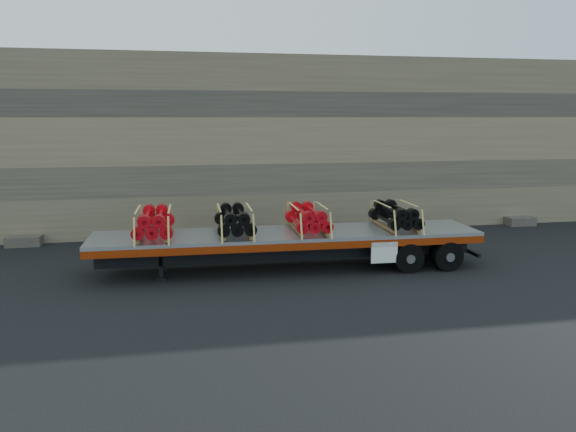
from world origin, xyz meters
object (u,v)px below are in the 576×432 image
Objects in this scene: trailer at (288,251)px; bundle_midfront at (234,221)px; bundle_rear at (395,216)px; bundle_front at (154,223)px; bundle_midrear at (308,219)px.

bundle_midfront is (-1.62, 0.04, 0.97)m from trailer.
bundle_midfront is at bearing 180.00° from trailer.
bundle_rear is (3.43, -0.08, 0.96)m from trailer.
bundle_front reaches higher than bundle_rear.
bundle_midfront is (2.34, -0.05, -0.01)m from bundle_front.
bundle_midfront is 1.03× the size of bundle_rear.
bundle_midrear is at bearing -0.00° from bundle_midfront.
trailer is 5.53× the size of bundle_rear.
bundle_rear is (7.39, -0.17, -0.02)m from bundle_front.
bundle_front is 4.58m from bundle_midrear.
bundle_front is 1.05× the size of bundle_rear.
trailer is at bearing 180.00° from bundle_rear.
bundle_rear is at bearing 0.00° from bundle_midrear.
trailer is 1.89m from bundle_midfront.
bundle_midrear reaches higher than trailer.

